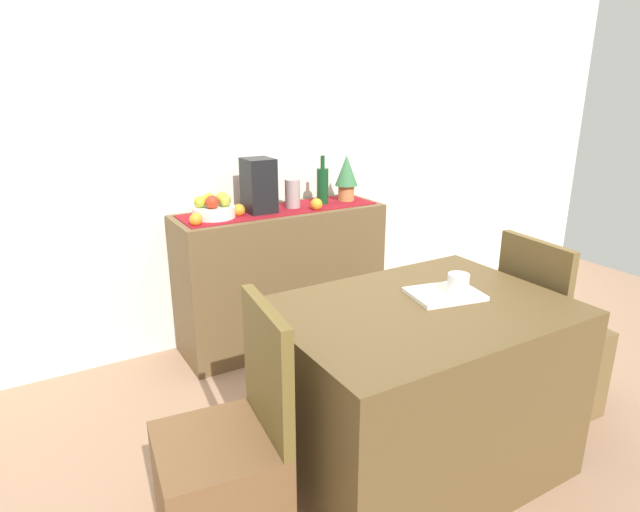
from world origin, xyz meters
name	(u,v)px	position (x,y,z in m)	size (l,w,h in m)	color
ground_plane	(351,418)	(0.00, 0.00, -0.01)	(6.40, 6.40, 0.02)	#9E785E
room_wall_rear	(245,120)	(0.00, 1.18, 1.35)	(6.40, 0.06, 2.70)	silver
sideboard_console	(282,277)	(0.09, 0.92, 0.42)	(1.26, 0.42, 0.85)	brown
table_runner	(280,209)	(0.09, 0.92, 0.85)	(1.18, 0.32, 0.01)	maroon
fruit_bowl	(214,212)	(-0.32, 0.92, 0.88)	(0.23, 0.23, 0.06)	silver
apple_center	(222,198)	(-0.25, 0.95, 0.95)	(0.07, 0.07, 0.07)	#90A931
apple_upper	(210,199)	(-0.33, 0.95, 0.95)	(0.07, 0.07, 0.07)	gold
apple_right	(212,202)	(-0.34, 0.88, 0.95)	(0.07, 0.07, 0.07)	red
apple_left	(225,201)	(-0.26, 0.88, 0.95)	(0.07, 0.07, 0.07)	#9AA633
apple_front	(200,202)	(-0.39, 0.93, 0.95)	(0.07, 0.07, 0.07)	#9AA92C
wine_bottle	(323,186)	(0.38, 0.92, 0.96)	(0.07, 0.07, 0.30)	#11401D
coffee_maker	(259,186)	(-0.04, 0.92, 1.00)	(0.16, 0.18, 0.31)	black
ceramic_vase	(292,194)	(0.17, 0.92, 0.93)	(0.09, 0.09, 0.17)	#A18E8C
potted_plant	(346,175)	(0.56, 0.92, 1.01)	(0.14, 0.14, 0.29)	#B87742
orange_loose_near_bowl	(239,210)	(-0.18, 0.90, 0.88)	(0.07, 0.07, 0.07)	orange
orange_loose_end	(316,204)	(0.27, 0.80, 0.88)	(0.07, 0.07, 0.07)	orange
orange_loose_mid	(196,220)	(-0.46, 0.81, 0.88)	(0.07, 0.07, 0.07)	orange
dining_table	(417,389)	(0.03, -0.42, 0.37)	(1.15, 0.82, 0.74)	brown
open_book	(445,294)	(0.18, -0.39, 0.75)	(0.28, 0.21, 0.02)	white
coffee_cup	(458,285)	(0.22, -0.42, 0.79)	(0.09, 0.09, 0.10)	silver
chair_near_window	(225,485)	(-0.81, -0.42, 0.27)	(0.44, 0.44, 0.90)	brown
chair_by_corner	(547,360)	(0.87, -0.42, 0.27)	(0.43, 0.43, 0.90)	brown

